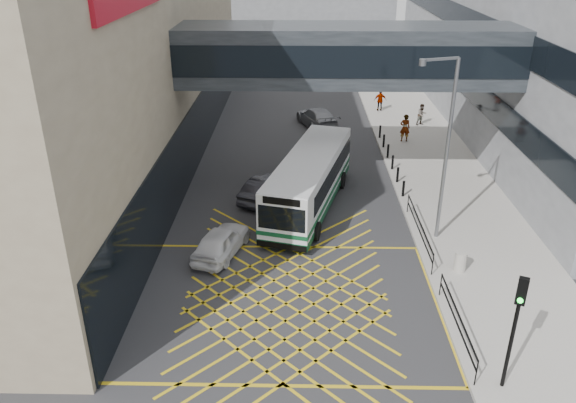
# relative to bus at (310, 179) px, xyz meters

# --- Properties ---
(ground) EXTENTS (120.00, 120.00, 0.00)m
(ground) POSITION_rel_bus_xyz_m (-1.07, -8.92, -1.58)
(ground) COLOR #333335
(skybridge) EXTENTS (20.00, 4.10, 3.00)m
(skybridge) POSITION_rel_bus_xyz_m (1.93, 3.08, 5.92)
(skybridge) COLOR #2B3035
(skybridge) RESTS_ON ground
(pavement) EXTENTS (6.00, 54.00, 0.16)m
(pavement) POSITION_rel_bus_xyz_m (7.93, 6.08, -1.50)
(pavement) COLOR #ACA79E
(pavement) RESTS_ON ground
(box_junction) EXTENTS (12.00, 9.00, 0.01)m
(box_junction) POSITION_rel_bus_xyz_m (-1.07, -8.92, -1.58)
(box_junction) COLOR gold
(box_junction) RESTS_ON ground
(bus) EXTENTS (5.02, 10.79, 2.95)m
(bus) POSITION_rel_bus_xyz_m (0.00, 0.00, 0.00)
(bus) COLOR silver
(bus) RESTS_ON ground
(car_white) EXTENTS (2.88, 4.56, 1.35)m
(car_white) POSITION_rel_bus_xyz_m (-4.11, -5.12, -0.91)
(car_white) COLOR white
(car_white) RESTS_ON ground
(car_dark) EXTENTS (3.17, 4.48, 1.31)m
(car_dark) POSITION_rel_bus_xyz_m (-2.46, 0.82, -0.93)
(car_dark) COLOR #222228
(car_dark) RESTS_ON ground
(car_silver) EXTENTS (3.60, 5.45, 1.57)m
(car_silver) POSITION_rel_bus_xyz_m (0.79, 14.01, -0.80)
(car_silver) COLOR gray
(car_silver) RESTS_ON ground
(traffic_light) EXTENTS (0.35, 0.50, 4.20)m
(traffic_light) POSITION_rel_bus_xyz_m (5.91, -13.53, 1.31)
(traffic_light) COLOR black
(traffic_light) RESTS_ON pavement
(street_lamp) EXTENTS (1.90, 0.84, 8.52)m
(street_lamp) POSITION_rel_bus_xyz_m (5.83, -3.59, 3.43)
(street_lamp) COLOR slate
(street_lamp) RESTS_ON pavement
(litter_bin) EXTENTS (0.51, 0.51, 0.88)m
(litter_bin) POSITION_rel_bus_xyz_m (6.35, -6.56, -0.98)
(litter_bin) COLOR #ADA89E
(litter_bin) RESTS_ON pavement
(kerb_railings) EXTENTS (0.05, 12.54, 1.00)m
(kerb_railings) POSITION_rel_bus_xyz_m (5.08, -7.15, -0.70)
(kerb_railings) COLOR black
(kerb_railings) RESTS_ON pavement
(bollards) EXTENTS (0.14, 10.14, 0.90)m
(bollards) POSITION_rel_bus_xyz_m (5.18, 6.08, -0.97)
(bollards) COLOR black
(bollards) RESTS_ON pavement
(pedestrian_a) EXTENTS (0.77, 0.56, 1.93)m
(pedestrian_a) POSITION_rel_bus_xyz_m (6.78, 10.36, -0.46)
(pedestrian_a) COLOR gray
(pedestrian_a) RESTS_ON pavement
(pedestrian_b) EXTENTS (0.91, 0.78, 1.61)m
(pedestrian_b) POSITION_rel_bus_xyz_m (8.71, 14.18, -0.62)
(pedestrian_b) COLOR gray
(pedestrian_b) RESTS_ON pavement
(pedestrian_c) EXTENTS (1.04, 0.53, 1.73)m
(pedestrian_c) POSITION_rel_bus_xyz_m (6.05, 17.99, -0.55)
(pedestrian_c) COLOR gray
(pedestrian_c) RESTS_ON pavement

